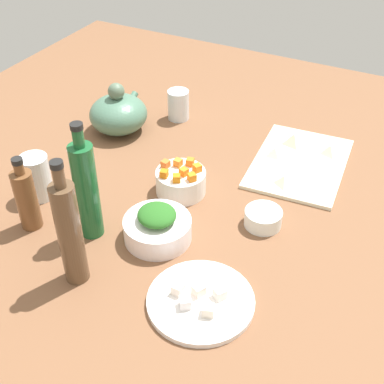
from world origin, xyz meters
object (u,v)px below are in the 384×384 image
Objects in this scene: bowl_carrots at (181,182)px; bottle_0 at (86,189)px; drinking_glass_1 at (37,177)px; bottle_1 at (70,232)px; plate_tofu at (201,301)px; bowl_small_side at (263,218)px; bottle_2 at (26,198)px; cutting_board at (300,163)px; bowl_greens at (158,229)px; teapot at (118,113)px; drinking_glass_0 at (178,105)px.

bottle_0 reaches higher than bowl_carrots.
bottle_1 is at bearing -125.65° from drinking_glass_1.
bottle_1 reaches higher than plate_tofu.
bottle_0 reaches higher than bowl_small_side.
bottle_2 is at bearing 86.12° from plate_tofu.
bowl_carrots is at bearing 34.24° from plate_tofu.
cutting_board is 54.67cm from plate_tofu.
bowl_greens is 48.64cm from teapot.
bowl_small_side is at bearing -74.14° from drinking_glass_1.
bowl_small_side is at bearing -130.32° from drinking_glass_0.
bottle_2 is 1.61× the size of drinking_glass_1.
bottle_1 reaches higher than bottle_2.
bottle_2 is at bearing 107.53° from bottle_0.
bowl_greens is at bearing -136.58° from teapot.
bottle_0 reaches higher than plate_tofu.
bottle_1 is (-32.67, 28.11, 10.42)cm from bowl_small_side.
bottle_1 reaches higher than drinking_glass_1.
bottle_1 is at bearing -157.10° from bottle_0.
bottle_0 reaches higher than drinking_glass_0.
bowl_carrots is 0.67× the size of teapot.
drinking_glass_0 is (54.45, 7.14, -7.69)cm from bottle_0.
teapot reaches higher than plate_tofu.
teapot is at bearing 68.90° from bowl_small_side.
bottle_2 reaches higher than bowl_greens.
teapot reaches higher than bowl_greens.
bowl_small_side is 44.34cm from bottle_1.
bowl_small_side is at bearing -111.10° from teapot.
drinking_glass_1 is at bearing 105.86° from bowl_small_side.
drinking_glass_1 reaches higher than bowl_small_side.
drinking_glass_1 reaches higher than bowl_greens.
cutting_board is at bearing -0.16° from bowl_small_side.
plate_tofu is 21.05cm from bowl_greens.
cutting_board is 27.26cm from bowl_small_side.
drinking_glass_1 reaches higher than drinking_glass_0.
plate_tofu is 2.35× the size of drinking_glass_0.
teapot is at bearing 59.11° from bowl_carrots.
bottle_0 reaches higher than drinking_glass_1.
teapot is 1.60× the size of drinking_glass_1.
drinking_glass_1 is at bearing 120.03° from bowl_carrots.
teapot is at bearing 97.47° from cutting_board.
bowl_greens is 0.82× the size of bottle_2.
drinking_glass_0 reaches higher than plate_tofu.
teapot is 0.64× the size of bottle_1.
bowl_carrots is at bearing -25.71° from bottle_0.
bowl_carrots is 36.71cm from bottle_1.
bowl_carrots is 36.66cm from bottle_2.
bowl_carrots is 0.44× the size of bottle_0.
bowl_carrots is 36.76cm from drinking_glass_0.
cutting_board is at bearing -35.39° from bottle_0.
bowl_greens is 1.32× the size of drinking_glass_1.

